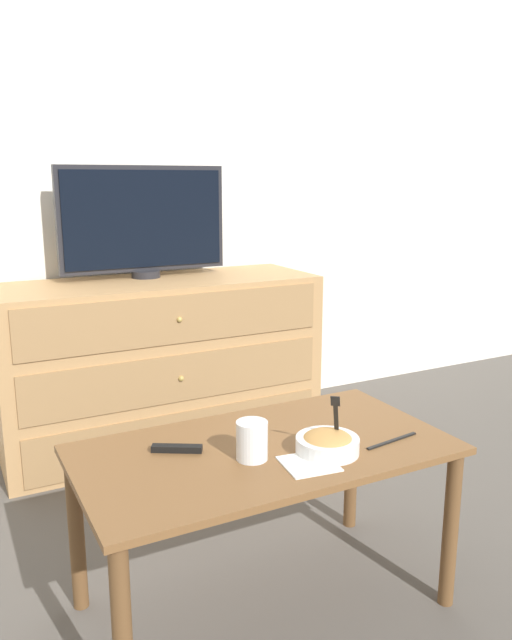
% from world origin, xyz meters
% --- Properties ---
extents(ground_plane, '(12.00, 12.00, 0.00)m').
position_xyz_m(ground_plane, '(0.00, 0.00, 0.00)').
color(ground_plane, '#56514C').
extents(wall_back, '(12.00, 0.05, 2.60)m').
position_xyz_m(wall_back, '(0.00, 0.03, 1.30)').
color(wall_back, white).
rests_on(wall_back, ground_plane).
extents(dresser, '(1.44, 0.53, 0.77)m').
position_xyz_m(dresser, '(-0.05, -0.29, 0.39)').
color(dresser, tan).
rests_on(dresser, ground_plane).
extents(tv, '(0.77, 0.13, 0.50)m').
position_xyz_m(tv, '(-0.07, -0.18, 1.03)').
color(tv, '#232328').
rests_on(tv, dresser).
extents(coffee_table, '(1.03, 0.55, 0.50)m').
position_xyz_m(coffee_table, '(-0.17, -1.54, 0.43)').
color(coffee_table, brown).
rests_on(coffee_table, ground_plane).
extents(takeout_bowl, '(0.17, 0.17, 0.18)m').
position_xyz_m(takeout_bowl, '(-0.04, -1.65, 0.52)').
color(takeout_bowl, silver).
rests_on(takeout_bowl, coffee_table).
extents(drink_cup, '(0.08, 0.08, 0.10)m').
position_xyz_m(drink_cup, '(-0.24, -1.59, 0.54)').
color(drink_cup, beige).
rests_on(drink_cup, coffee_table).
extents(napkin, '(0.15, 0.15, 0.00)m').
position_xyz_m(napkin, '(-0.12, -1.69, 0.50)').
color(napkin, white).
rests_on(napkin, coffee_table).
extents(knife, '(0.19, 0.04, 0.01)m').
position_xyz_m(knife, '(0.16, -1.67, 0.50)').
color(knife, black).
rests_on(knife, coffee_table).
extents(remote_control, '(0.13, 0.09, 0.02)m').
position_xyz_m(remote_control, '(-0.40, -1.46, 0.51)').
color(remote_control, black).
rests_on(remote_control, coffee_table).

